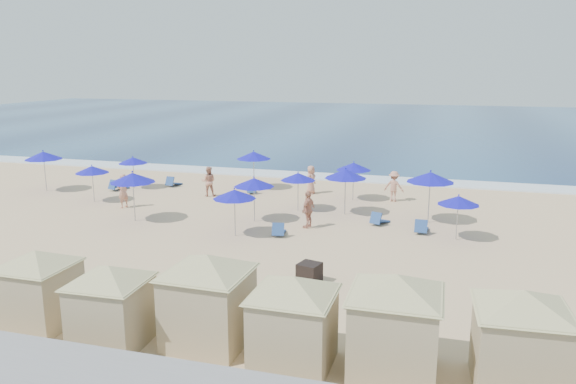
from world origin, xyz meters
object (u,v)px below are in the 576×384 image
object	(u,v)px
beachgoer_4	(311,180)
umbrella_9	(354,166)
cabana_3	(293,310)
cabana_5	(521,327)
umbrella_0	(43,156)
beachgoer_2	(308,209)
cabana_1	(111,295)
umbrella_1	(92,170)
umbrella_2	(133,160)
cabana_0	(38,278)
umbrella_3	(133,178)
umbrella_11	(458,200)
umbrella_8	(346,174)
umbrella_4	(254,155)
trash_bin	(309,273)
beachgoer_1	(209,181)
cabana_2	(208,288)
umbrella_5	(254,182)
umbrella_7	(298,177)
umbrella_10	(430,177)
umbrella_6	(234,194)
beachgoer_0	(123,191)
beachgoer_3	(394,186)
cabana_4	(395,311)

from	to	relation	value
beachgoer_4	umbrella_9	bearing A→B (deg)	-100.86
cabana_3	cabana_5	size ratio (longest dim) A/B	0.97
cabana_3	umbrella_0	xyz separation A→B (m)	(-20.55, 15.85, 0.69)
beachgoer_2	beachgoer_4	xyz separation A→B (m)	(-1.69, 7.26, -0.03)
umbrella_9	beachgoer_2	world-z (taller)	umbrella_9
cabana_1	umbrella_1	world-z (taller)	cabana_1
cabana_3	beachgoer_4	xyz separation A→B (m)	(-4.48, 19.77, -0.68)
cabana_5	umbrella_2	size ratio (longest dim) A/B	2.12
cabana_0	cabana_5	xyz separation A→B (m)	(13.38, 0.34, 0.12)
cabana_3	umbrella_3	size ratio (longest dim) A/B	1.68
cabana_5	umbrella_11	distance (m)	12.08
umbrella_1	umbrella_9	bearing A→B (deg)	17.63
cabana_0	cabana_3	bearing A→B (deg)	-0.95
cabana_1	umbrella_8	size ratio (longest dim) A/B	1.62
umbrella_4	umbrella_11	world-z (taller)	umbrella_4
trash_bin	cabana_0	distance (m)	8.92
cabana_0	cabana_5	world-z (taller)	cabana_5
beachgoer_2	cabana_0	bearing A→B (deg)	-6.66
umbrella_3	beachgoer_1	size ratio (longest dim) A/B	1.43
cabana_2	umbrella_5	size ratio (longest dim) A/B	1.99
cabana_3	umbrella_4	world-z (taller)	cabana_3
umbrella_7	umbrella_10	bearing A→B (deg)	-3.85
cabana_3	umbrella_6	world-z (taller)	cabana_3
umbrella_3	umbrella_4	world-z (taller)	umbrella_3
umbrella_5	umbrella_7	bearing A→B (deg)	60.21
cabana_3	umbrella_6	bearing A→B (deg)	118.96
trash_bin	cabana_1	xyz separation A→B (m)	(-4.15, -5.96, 1.09)
umbrella_0	beachgoer_0	xyz separation A→B (m)	(7.01, -2.38, -1.29)
cabana_0	beachgoer_4	bearing A→B (deg)	80.05
umbrella_3	umbrella_6	world-z (taller)	umbrella_3
beachgoer_0	beachgoer_3	xyz separation A→B (m)	(14.14, 5.70, -0.06)
beachgoer_3	umbrella_9	bearing A→B (deg)	19.17
umbrella_6	beachgoer_3	xyz separation A→B (m)	(6.28, 8.90, -1.08)
cabana_1	umbrella_3	distance (m)	13.19
cabana_3	beachgoer_3	world-z (taller)	cabana_3
beachgoer_3	cabana_5	bearing A→B (deg)	113.42
trash_bin	umbrella_0	world-z (taller)	umbrella_0
cabana_3	umbrella_2	distance (m)	23.89
umbrella_1	umbrella_8	world-z (taller)	umbrella_8
umbrella_8	beachgoer_4	bearing A→B (deg)	124.11
umbrella_2	umbrella_6	size ratio (longest dim) A/B	0.92
umbrella_8	beachgoer_0	bearing A→B (deg)	-170.59
umbrella_4	beachgoer_3	distance (m)	9.00
cabana_3	umbrella_0	world-z (taller)	cabana_3
cabana_4	umbrella_4	size ratio (longest dim) A/B	1.87
beachgoer_0	umbrella_2	bearing A→B (deg)	-141.03
beachgoer_2	umbrella_7	bearing A→B (deg)	-140.18
cabana_1	beachgoer_4	bearing A→B (deg)	88.08
umbrella_7	beachgoer_4	xyz separation A→B (m)	(-0.35, 4.25, -1.00)
umbrella_0	umbrella_3	world-z (taller)	umbrella_0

